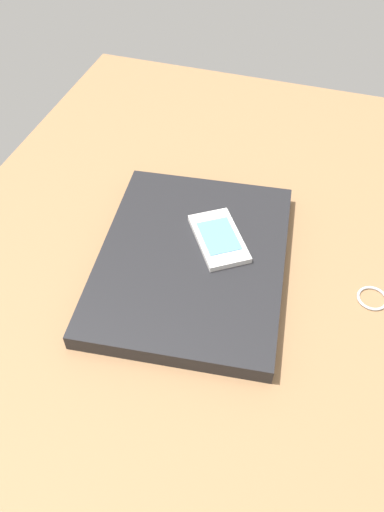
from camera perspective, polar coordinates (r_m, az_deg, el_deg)
name	(u,v)px	position (r cm, az deg, el deg)	size (l,w,h in cm)	color
desk_surface	(200,329)	(65.08, 0.92, -8.03)	(120.00, 80.00, 3.00)	olive
laptop_closed	(192,260)	(68.60, 0.00, -0.47)	(31.10, 24.10, 2.34)	black
cell_phone_on_laptop	(219,238)	(69.22, 2.97, 1.97)	(11.53, 10.34, 0.97)	silver
key_ring	(372,298)	(69.66, 19.25, -4.41)	(3.87, 3.87, 0.36)	silver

